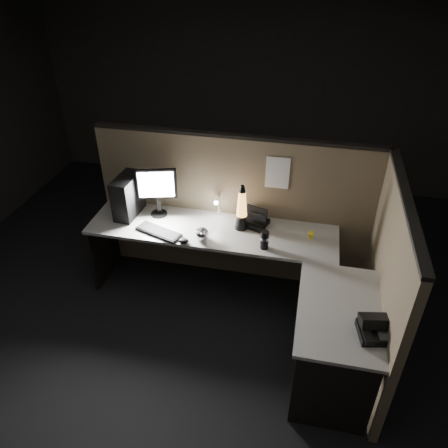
% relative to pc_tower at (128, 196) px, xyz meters
% --- Properties ---
extents(floor, '(6.00, 6.00, 0.00)m').
position_rel_pc_tower_xyz_m(floor, '(0.98, -0.69, -0.93)').
color(floor, black).
rests_on(floor, ground).
extents(room_shell, '(6.00, 6.00, 6.00)m').
position_rel_pc_tower_xyz_m(room_shell, '(0.98, -0.69, 0.69)').
color(room_shell, silver).
rests_on(room_shell, ground).
extents(partition_back, '(2.66, 0.06, 1.50)m').
position_rel_pc_tower_xyz_m(partition_back, '(0.98, 0.24, -0.18)').
color(partition_back, brown).
rests_on(partition_back, ground).
extents(partition_right, '(0.06, 1.66, 1.50)m').
position_rel_pc_tower_xyz_m(partition_right, '(2.31, -0.59, -0.18)').
color(partition_right, brown).
rests_on(partition_right, ground).
extents(desk, '(2.60, 1.60, 0.73)m').
position_rel_pc_tower_xyz_m(desk, '(1.16, -0.43, -0.35)').
color(desk, '#AAA7A1').
rests_on(desk, ground).
extents(pc_tower, '(0.19, 0.39, 0.40)m').
position_rel_pc_tower_xyz_m(pc_tower, '(0.00, 0.00, 0.00)').
color(pc_tower, black).
rests_on(pc_tower, desk).
extents(monitor, '(0.37, 0.16, 0.48)m').
position_rel_pc_tower_xyz_m(monitor, '(0.28, 0.06, 0.09)').
color(monitor, black).
rests_on(monitor, desk).
extents(keyboard, '(0.46, 0.28, 0.02)m').
position_rel_pc_tower_xyz_m(keyboard, '(0.38, -0.25, -0.19)').
color(keyboard, black).
rests_on(keyboard, desk).
extents(mouse, '(0.10, 0.07, 0.04)m').
position_rel_pc_tower_xyz_m(mouse, '(0.64, -0.35, -0.18)').
color(mouse, black).
rests_on(mouse, desk).
extents(clip_lamp, '(0.04, 0.16, 0.20)m').
position_rel_pc_tower_xyz_m(clip_lamp, '(0.84, 0.14, -0.08)').
color(clip_lamp, silver).
rests_on(clip_lamp, desk).
extents(organizer, '(0.28, 0.26, 0.17)m').
position_rel_pc_tower_xyz_m(organizer, '(1.21, 0.07, -0.16)').
color(organizer, black).
rests_on(organizer, desk).
extents(lava_lamp, '(0.12, 0.12, 0.45)m').
position_rel_pc_tower_xyz_m(lava_lamp, '(1.10, -0.02, -0.01)').
color(lava_lamp, black).
rests_on(lava_lamp, desk).
extents(travel_mug, '(0.08, 0.08, 0.17)m').
position_rel_pc_tower_xyz_m(travel_mug, '(1.35, -0.28, -0.11)').
color(travel_mug, black).
rests_on(travel_mug, desk).
extents(steel_mug, '(0.15, 0.15, 0.09)m').
position_rel_pc_tower_xyz_m(steel_mug, '(0.79, -0.27, -0.15)').
color(steel_mug, silver).
rests_on(steel_mug, desk).
extents(figurine, '(0.05, 0.05, 0.05)m').
position_rel_pc_tower_xyz_m(figurine, '(1.73, -0.04, -0.15)').
color(figurine, yellow).
rests_on(figurine, desk).
extents(pinned_paper, '(0.21, 0.00, 0.31)m').
position_rel_pc_tower_xyz_m(pinned_paper, '(1.37, 0.21, 0.29)').
color(pinned_paper, white).
rests_on(pinned_paper, partition_back).
extents(desk_phone, '(0.28, 0.28, 0.15)m').
position_rel_pc_tower_xyz_m(desk_phone, '(2.22, -1.08, -0.14)').
color(desk_phone, black).
rests_on(desk_phone, desk).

